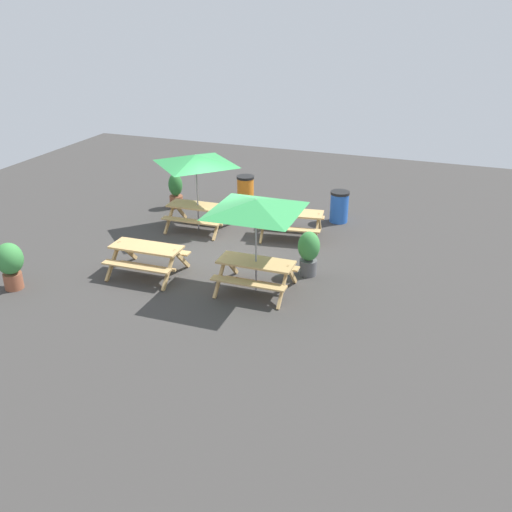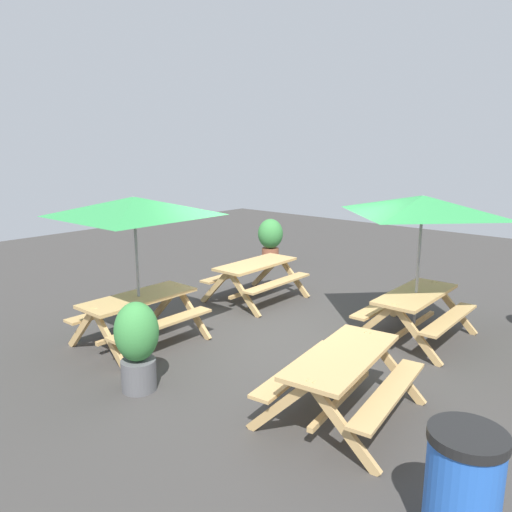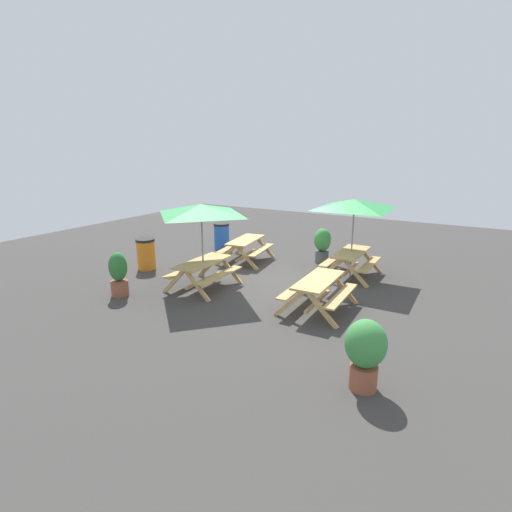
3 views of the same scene
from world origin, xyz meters
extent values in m
plane|color=#3D3A38|center=(0.00, 0.00, 0.00)|extent=(24.00, 24.00, 0.00)
cube|color=tan|center=(1.37, 1.73, 0.74)|extent=(1.82, 0.74, 0.05)
cube|color=tan|center=(1.39, 1.18, 0.45)|extent=(1.81, 0.31, 0.04)
cube|color=tan|center=(1.36, 2.28, 0.45)|extent=(1.81, 0.31, 0.04)
cube|color=tan|center=(0.60, 1.35, 0.37)|extent=(0.08, 0.80, 0.81)
cube|color=tan|center=(0.58, 2.08, 0.37)|extent=(0.08, 0.80, 0.81)
cube|color=tan|center=(2.16, 1.39, 0.37)|extent=(0.08, 0.80, 0.81)
cube|color=tan|center=(2.14, 2.12, 0.37)|extent=(0.08, 0.80, 0.81)
cube|color=tan|center=(1.37, 1.73, 0.22)|extent=(1.56, 0.11, 0.06)
cube|color=tan|center=(-1.50, 1.61, 0.74)|extent=(1.81, 0.72, 0.05)
cube|color=tan|center=(-1.50, 1.06, 0.45)|extent=(1.80, 0.28, 0.04)
cube|color=tan|center=(-1.51, 2.16, 0.45)|extent=(1.80, 0.28, 0.04)
cube|color=tan|center=(-2.28, 1.24, 0.37)|extent=(0.07, 0.80, 0.81)
cube|color=tan|center=(-2.29, 1.97, 0.37)|extent=(0.07, 0.80, 0.81)
cube|color=tan|center=(-0.72, 1.26, 0.37)|extent=(0.07, 0.80, 0.81)
cube|color=tan|center=(-0.73, 1.99, 0.37)|extent=(0.07, 0.80, 0.81)
cube|color=tan|center=(-1.50, 1.61, 0.22)|extent=(1.56, 0.09, 0.06)
cylinder|color=gray|center=(-1.50, 1.61, 1.15)|extent=(0.04, 0.04, 2.30)
pyramid|color=green|center=(-1.50, 1.61, 2.16)|extent=(2.83, 2.83, 0.28)
cube|color=tan|center=(1.52, -1.52, 0.74)|extent=(1.82, 0.75, 0.05)
cube|color=tan|center=(1.53, -2.07, 0.45)|extent=(1.81, 0.31, 0.04)
cube|color=tan|center=(1.50, -0.97, 0.45)|extent=(1.81, 0.31, 0.04)
cube|color=tan|center=(0.75, -1.91, 0.37)|extent=(0.08, 0.80, 0.81)
cube|color=tan|center=(0.73, -1.18, 0.37)|extent=(0.08, 0.80, 0.81)
cube|color=tan|center=(2.31, -1.87, 0.37)|extent=(0.08, 0.80, 0.81)
cube|color=tan|center=(2.29, -1.14, 0.37)|extent=(0.08, 0.80, 0.81)
cube|color=tan|center=(1.52, -1.52, 0.22)|extent=(1.56, 0.11, 0.06)
cylinder|color=gray|center=(1.52, -1.52, 1.15)|extent=(0.04, 0.04, 2.30)
pyramid|color=green|center=(1.52, -1.52, 2.16)|extent=(2.05, 2.05, 0.28)
cube|color=tan|center=(-1.30, -1.92, 0.74)|extent=(1.88, 0.95, 0.05)
cube|color=tan|center=(-1.22, -2.46, 0.45)|extent=(1.82, 0.52, 0.04)
cube|color=tan|center=(-1.38, -1.37, 0.45)|extent=(1.82, 0.52, 0.04)
cube|color=tan|center=(-2.02, -2.39, 0.37)|extent=(0.17, 0.80, 0.81)
cube|color=tan|center=(-2.12, -1.67, 0.37)|extent=(0.17, 0.80, 0.81)
cube|color=tan|center=(-0.47, -2.17, 0.37)|extent=(0.17, 0.80, 0.81)
cube|color=tan|center=(-0.58, -1.44, 0.37)|extent=(0.17, 0.80, 0.81)
cube|color=tan|center=(-1.30, -1.92, 0.22)|extent=(1.55, 0.29, 0.06)
cylinder|color=orange|center=(1.02, -4.16, 0.45)|extent=(0.56, 0.56, 0.90)
cylinder|color=black|center=(1.02, -4.16, 0.94)|extent=(0.59, 0.59, 0.08)
cylinder|color=blue|center=(-2.32, -3.62, 0.45)|extent=(0.56, 0.56, 0.90)
cylinder|color=black|center=(-2.32, -3.62, 0.94)|extent=(0.59, 0.59, 0.08)
cylinder|color=#935138|center=(3.07, -3.05, 0.20)|extent=(0.44, 0.44, 0.40)
ellipsoid|color=#2D7233|center=(3.07, -3.05, 0.78)|extent=(0.46, 0.46, 0.76)
cylinder|color=#935138|center=(4.01, 3.56, 0.20)|extent=(0.44, 0.44, 0.40)
ellipsoid|color=#3D8C42|center=(4.01, 3.56, 0.79)|extent=(0.65, 0.65, 0.77)
cylinder|color=#59595B|center=(-2.44, 0.35, 0.20)|extent=(0.44, 0.44, 0.40)
ellipsoid|color=#3D8C42|center=(-2.44, 0.35, 0.78)|extent=(0.55, 0.55, 0.76)
camera|label=1|loc=(-5.73, 12.99, 6.41)|focal=40.00mm
camera|label=2|loc=(-5.84, -4.62, 3.05)|focal=35.00mm
camera|label=3|loc=(9.70, 4.91, 3.71)|focal=28.00mm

